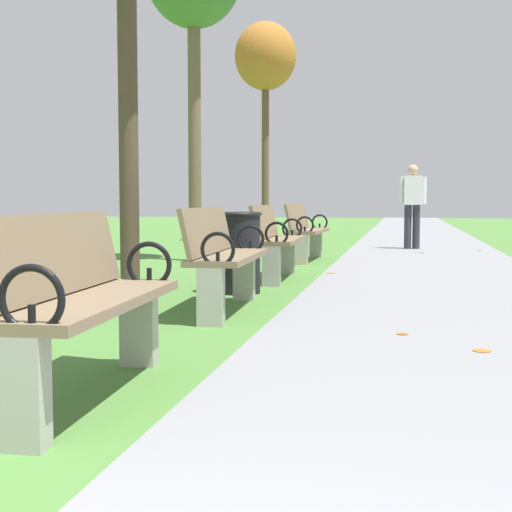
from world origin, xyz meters
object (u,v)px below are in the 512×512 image
object	(u,v)px
tree_3	(265,60)
trash_bin	(239,252)
park_bench_4	(276,239)
park_bench_3	(223,256)
park_bench_2	(81,300)
park_bench_5	(306,230)
pedestrian_walking	(412,202)

from	to	relation	value
tree_3	trash_bin	bearing A→B (deg)	-81.10
park_bench_4	park_bench_3	bearing A→B (deg)	-90.00
park_bench_2	tree_3	world-z (taller)	tree_3
park_bench_2	park_bench_5	bearing A→B (deg)	90.00
trash_bin	tree_3	bearing A→B (deg)	98.90
trash_bin	park_bench_2	bearing A→B (deg)	-87.97
park_bench_3	park_bench_5	bearing A→B (deg)	90.00
park_bench_2	tree_3	xyz separation A→B (m)	(-1.61, 13.47, 3.65)
park_bench_2	trash_bin	world-z (taller)	park_bench_2
park_bench_4	tree_3	bearing A→B (deg)	101.46
park_bench_2	pedestrian_walking	xyz separation A→B (m)	(1.68, 11.35, 0.44)
park_bench_3	pedestrian_walking	xyz separation A→B (m)	(1.68, 8.47, 0.44)
park_bench_3	park_bench_4	size ratio (longest dim) A/B	1.00
park_bench_5	pedestrian_walking	size ratio (longest dim) A/B	1.00
park_bench_5	pedestrian_walking	xyz separation A→B (m)	(1.68, 3.01, 0.44)
tree_3	trash_bin	distance (m)	10.13
park_bench_2	park_bench_3	world-z (taller)	same
park_bench_3	trash_bin	xyz separation A→B (m)	(-0.15, 1.28, -0.06)
pedestrian_walking	trash_bin	xyz separation A→B (m)	(-1.83, -7.19, -0.50)
park_bench_3	trash_bin	distance (m)	1.29
park_bench_2	trash_bin	size ratio (longest dim) A/B	1.93
park_bench_4	trash_bin	bearing A→B (deg)	-96.02
tree_3	park_bench_5	bearing A→B (deg)	-72.63
park_bench_5	tree_3	world-z (taller)	tree_3
park_bench_4	trash_bin	world-z (taller)	park_bench_4
park_bench_3	trash_bin	world-z (taller)	park_bench_3
tree_3	pedestrian_walking	distance (m)	5.06
park_bench_5	park_bench_3	bearing A→B (deg)	-90.00
park_bench_2	park_bench_3	distance (m)	2.88
park_bench_2	park_bench_5	size ratio (longest dim) A/B	1.00
pedestrian_walking	trash_bin	world-z (taller)	pedestrian_walking
park_bench_4	tree_3	size ratio (longest dim) A/B	0.32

